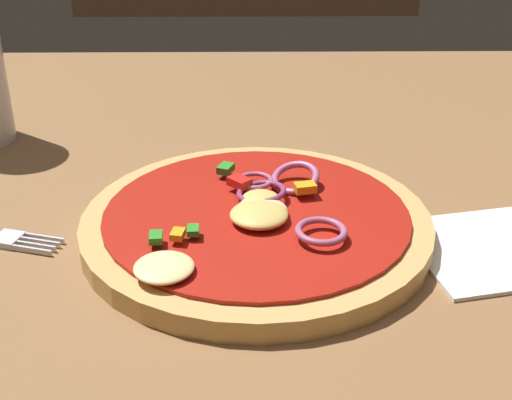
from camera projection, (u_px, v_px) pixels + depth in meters
name	position (u px, v px, depth m)	size (l,w,h in m)	color
dining_table	(287.00, 254.00, 0.51)	(1.14, 0.98, 0.03)	brown
pizza	(256.00, 226.00, 0.49)	(0.25, 0.25, 0.03)	tan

